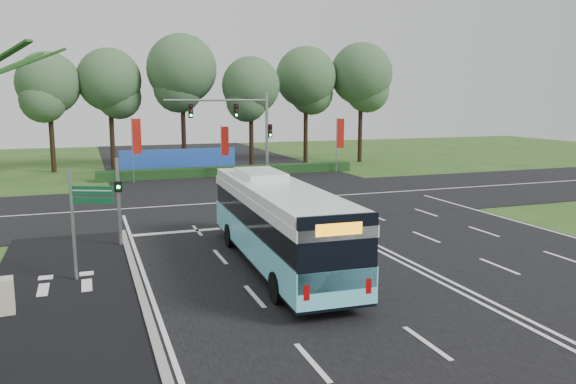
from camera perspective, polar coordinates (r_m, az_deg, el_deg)
The scene contains 16 objects.
ground at distance 25.67m, azimuth 7.66°, elevation -5.26°, with size 120.00×120.00×0.00m, color #244E1A.
road_main at distance 25.67m, azimuth 7.66°, elevation -5.22°, with size 20.00×120.00×0.04m, color black.
road_cross at distance 36.48m, azimuth -1.05°, elevation -0.77°, with size 120.00×14.00×0.05m, color black.
bike_path at distance 20.07m, azimuth -21.77°, elevation -9.97°, with size 5.00×18.00×0.06m, color black.
kerb_strip at distance 20.09m, azimuth -14.83°, elevation -9.49°, with size 0.25×18.00×0.12m, color gray.
city_bus at distance 21.65m, azimuth -1.06°, elevation -3.15°, with size 2.98×12.21×3.48m.
pedestrian_signal at distance 25.70m, azimuth -16.82°, elevation -0.65°, with size 0.34×0.44×3.94m.
street_sign at distance 21.01m, azimuth -20.23°, elevation -1.95°, with size 1.45×0.70×4.02m.
utility_cabinet at distance 19.21m, azimuth -27.07°, elevation -9.49°, with size 0.69×0.57×1.15m, color #C0B99B.
banner_flag_left at distance 45.19m, azimuth -15.23°, elevation 5.06°, with size 0.75×0.20×5.11m.
banner_flag_mid at distance 46.11m, azimuth -6.51°, elevation 4.86°, with size 0.63×0.21×4.38m.
banner_flag_right at distance 50.36m, azimuth 5.24°, elevation 5.61°, with size 0.72×0.15×4.90m.
traffic_light_gantry at distance 44.13m, azimuth -4.40°, elevation 7.03°, with size 8.41×0.28×7.00m.
hedge at distance 48.29m, azimuth -5.85°, elevation 2.13°, with size 22.00×1.20×0.80m, color #133414.
blue_hoarding at distance 49.86m, azimuth -11.03°, elevation 3.04°, with size 10.00×0.30×2.20m, color #214DB3.
eucalyptus_row at distance 54.15m, azimuth -8.88°, elevation 11.38°, with size 42.47×8.66×12.50m.
Camera 1 is at (-11.56, -21.99, 6.45)m, focal length 35.00 mm.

